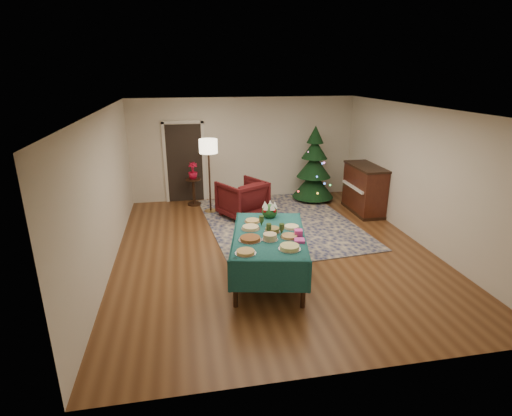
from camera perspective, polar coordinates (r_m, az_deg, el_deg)
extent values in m
plane|color=#593319|center=(7.94, 2.41, -5.86)|extent=(7.00, 7.00, 0.00)
plane|color=white|center=(7.23, 2.71, 13.95)|extent=(7.00, 7.00, 0.00)
plane|color=beige|center=(10.82, -1.67, 8.43)|extent=(6.00, 0.00, 6.00)
plane|color=beige|center=(4.36, 13.09, -8.62)|extent=(6.00, 0.00, 6.00)
plane|color=beige|center=(7.41, -20.70, 2.22)|extent=(0.00, 7.00, 7.00)
plane|color=beige|center=(8.64, 22.38, 4.29)|extent=(0.00, 7.00, 7.00)
cube|color=black|center=(10.75, -10.14, 6.27)|extent=(0.92, 0.02, 2.04)
cube|color=silver|center=(10.74, -12.83, 6.25)|extent=(0.08, 0.04, 2.14)
cube|color=silver|center=(10.75, -7.47, 6.57)|extent=(0.08, 0.04, 2.14)
cube|color=silver|center=(10.56, -10.49, 11.98)|extent=(1.08, 0.04, 0.08)
cube|color=#131B4A|center=(9.29, 3.35, -2.00)|extent=(3.58, 4.48, 0.02)
cylinder|color=black|center=(5.94, -2.99, -10.64)|extent=(0.07, 0.07, 0.80)
cylinder|color=black|center=(7.59, -2.03, -3.75)|extent=(0.07, 0.07, 0.80)
cylinder|color=black|center=(5.95, 6.80, -10.68)|extent=(0.07, 0.07, 0.80)
cylinder|color=black|center=(7.61, 5.51, -3.79)|extent=(0.07, 0.07, 0.80)
cube|color=#144749|center=(6.59, 1.85, -3.86)|extent=(1.55, 2.21, 0.04)
cube|color=#144749|center=(7.60, 1.75, -2.53)|extent=(1.18, 0.27, 0.50)
cube|color=#144749|center=(5.79, 1.94, -9.79)|extent=(1.18, 0.27, 0.50)
cube|color=#144749|center=(6.71, 6.75, -5.67)|extent=(0.45, 2.01, 0.50)
cube|color=#144749|center=(6.70, -3.10, -5.62)|extent=(0.45, 2.01, 0.50)
cylinder|color=silver|center=(5.89, -1.50, -6.47)|extent=(0.31, 0.31, 0.01)
cylinder|color=tan|center=(5.88, -1.50, -6.25)|extent=(0.27, 0.27, 0.04)
cylinder|color=silver|center=(6.04, 4.81, -5.84)|extent=(0.34, 0.34, 0.01)
cylinder|color=#D8D172|center=(6.03, 4.81, -5.56)|extent=(0.29, 0.29, 0.05)
cylinder|color=silver|center=(6.33, -0.84, -4.58)|extent=(0.37, 0.37, 0.01)
cylinder|color=brown|center=(6.32, -0.84, -4.35)|extent=(0.32, 0.32, 0.04)
cylinder|color=silver|center=(6.34, 2.00, -4.56)|extent=(0.25, 0.25, 0.01)
cylinder|color=tan|center=(6.31, 2.01, -4.11)|extent=(0.22, 0.22, 0.10)
cylinder|color=silver|center=(6.45, 4.78, -4.19)|extent=(0.30, 0.30, 0.01)
cylinder|color=#B2844C|center=(6.44, 4.79, -4.00)|extent=(0.25, 0.25, 0.03)
cylinder|color=silver|center=(6.76, -0.77, -3.00)|extent=(0.32, 0.32, 0.01)
cylinder|color=#D8BF7F|center=(6.75, -0.78, -2.79)|extent=(0.28, 0.28, 0.04)
cylinder|color=silver|center=(6.65, 2.34, -3.40)|extent=(0.27, 0.27, 0.01)
cylinder|color=maroon|center=(6.63, 2.35, -3.09)|extent=(0.23, 0.23, 0.06)
cylinder|color=silver|center=(6.83, 5.11, -2.85)|extent=(0.28, 0.28, 0.01)
cylinder|color=#F2EACC|center=(6.82, 5.11, -2.67)|extent=(0.24, 0.24, 0.03)
cylinder|color=silver|center=(7.07, -0.52, -1.99)|extent=(0.29, 0.29, 0.01)
cylinder|color=tan|center=(7.06, -0.52, -1.82)|extent=(0.25, 0.25, 0.03)
cone|color=#2D471E|center=(6.88, 0.79, -2.21)|extent=(0.07, 0.07, 0.10)
cylinder|color=#2D471E|center=(6.85, 0.79, -1.51)|extent=(0.08, 0.08, 0.10)
cone|color=#2D471E|center=(6.55, 3.69, -3.38)|extent=(0.07, 0.07, 0.10)
cylinder|color=#2D471E|center=(6.52, 3.70, -2.65)|extent=(0.08, 0.08, 0.10)
cone|color=#2D471E|center=(6.54, 1.83, -3.38)|extent=(0.07, 0.07, 0.10)
cylinder|color=#2D471E|center=(6.51, 1.84, -2.65)|extent=(0.08, 0.08, 0.10)
cube|color=#DF3EAA|center=(6.30, 6.22, -4.64)|extent=(0.19, 0.19, 0.04)
cube|color=#E740A9|center=(6.51, 6.08, -3.56)|extent=(0.15, 0.15, 0.11)
sphere|color=#1E4C1E|center=(7.28, 1.95, -0.51)|extent=(0.28, 0.28, 0.28)
cone|color=white|center=(7.26, 2.70, 0.48)|extent=(0.11, 0.11, 0.13)
cone|color=white|center=(7.33, 2.03, 0.67)|extent=(0.11, 0.11, 0.13)
cone|color=white|center=(7.28, 1.27, 0.54)|extent=(0.11, 0.11, 0.13)
cone|color=white|center=(7.18, 1.46, 0.26)|extent=(0.11, 0.11, 0.13)
cone|color=white|center=(7.17, 2.35, 0.22)|extent=(0.11, 0.11, 0.13)
sphere|color=#B20C0F|center=(7.35, 2.58, 0.01)|extent=(0.07, 0.07, 0.07)
sphere|color=#B20C0F|center=(7.35, 1.29, 0.01)|extent=(0.07, 0.07, 0.07)
sphere|color=#B20C0F|center=(7.19, 1.32, -0.41)|extent=(0.07, 0.07, 0.07)
sphere|color=#B20C0F|center=(7.20, 2.63, -0.41)|extent=(0.07, 0.07, 0.07)
imported|color=#480F11|center=(9.51, -1.98, 1.59)|extent=(1.27, 1.25, 0.98)
cylinder|color=#A57F3F|center=(10.04, -6.48, -0.41)|extent=(0.31, 0.31, 0.03)
cylinder|color=black|center=(9.81, -6.65, 4.04)|extent=(0.04, 0.04, 1.65)
cylinder|color=#FFEABF|center=(9.63, -6.84, 8.77)|extent=(0.44, 0.44, 0.33)
cylinder|color=black|center=(10.62, -8.78, 0.59)|extent=(0.35, 0.35, 0.04)
cylinder|color=black|center=(10.53, -8.86, 2.26)|extent=(0.08, 0.08, 0.65)
cylinder|color=black|center=(10.44, -8.96, 4.07)|extent=(0.39, 0.39, 0.03)
imported|color=#B40C29|center=(10.40, -9.00, 4.78)|extent=(0.24, 0.43, 0.24)
cylinder|color=black|center=(10.98, 8.07, 1.56)|extent=(0.12, 0.12, 0.16)
cone|color=black|center=(10.87, 8.16, 3.43)|extent=(1.28, 1.28, 0.70)
cone|color=black|center=(10.75, 8.28, 6.00)|extent=(1.05, 1.05, 0.60)
cone|color=black|center=(10.66, 8.40, 8.36)|extent=(0.79, 0.79, 0.50)
cone|color=black|center=(10.60, 8.50, 10.39)|extent=(0.51, 0.51, 0.45)
cube|color=black|center=(10.32, 14.96, -0.30)|extent=(0.59, 1.34, 0.08)
cube|color=#35140D|center=(10.16, 15.22, 2.61)|extent=(0.57, 1.32, 1.09)
cube|color=black|center=(10.02, 15.49, 5.72)|extent=(0.61, 1.36, 0.05)
cube|color=white|center=(10.02, 13.79, 2.96)|extent=(0.12, 1.13, 0.06)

